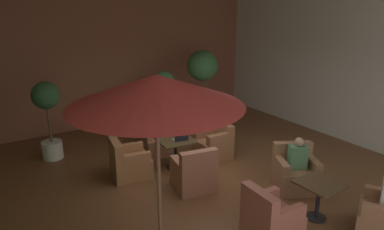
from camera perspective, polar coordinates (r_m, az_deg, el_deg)
ground_plane at (r=7.54m, az=1.92°, el=-10.56°), size 9.07×9.23×0.02m
wall_back_brick at (r=10.85m, az=-11.91°, el=8.83°), size 9.07×0.08×3.93m
wall_right_plain at (r=10.05m, az=23.88°, el=7.03°), size 0.08×9.23×3.93m
cafe_table_front_left at (r=7.89m, az=-2.68°, el=-4.93°), size 0.81×0.81×0.68m
armchair_front_left_north at (r=7.70m, az=-10.04°, el=-7.54°), size 0.87×0.82×0.84m
armchair_front_left_east at (r=7.09m, az=0.31°, el=-9.41°), size 0.85×0.83×0.91m
armchair_front_left_south at (r=8.48m, az=3.52°, el=-4.75°), size 0.75×0.73×0.83m
armchair_front_left_west at (r=8.83m, az=-6.12°, el=-3.95°), size 0.73×0.79×0.87m
cafe_table_front_right at (r=6.48m, az=19.65°, el=-11.34°), size 0.70×0.70×0.68m
armchair_front_right_north at (r=7.42m, az=16.17°, el=-8.90°), size 1.03×1.01×0.88m
armchair_front_right_east at (r=5.90m, az=12.42°, el=-16.00°), size 0.79×0.74×0.90m
patio_umbrella_tall_red at (r=4.60m, az=-5.78°, el=3.81°), size 2.32×2.32×2.68m
potted_tree_left_corner at (r=10.00m, az=-4.47°, el=3.29°), size 0.58×0.58×1.75m
potted_tree_mid_left at (r=8.80m, az=-22.11°, el=0.62°), size 0.63×0.63×1.86m
potted_tree_mid_right at (r=10.25m, az=1.67°, el=7.19°), size 0.88×0.88×2.27m
patron_by_window at (r=7.21m, az=16.56°, el=-6.15°), size 0.40×0.35×0.64m
patron_with_friend at (r=8.65m, az=-6.07°, el=-1.47°), size 0.40×0.25×0.68m
iced_drink_cup at (r=7.89m, az=-2.04°, el=-3.33°), size 0.08×0.08×0.11m
open_laptop at (r=7.74m, az=-1.80°, el=-3.78°), size 0.36×0.30×0.20m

